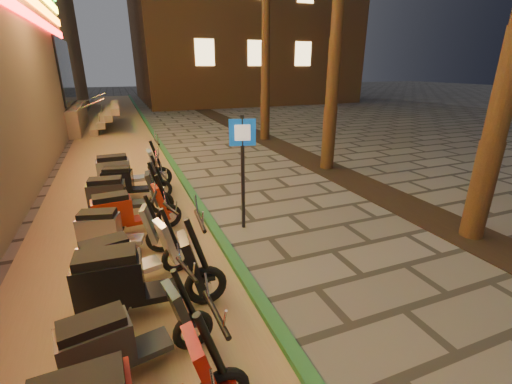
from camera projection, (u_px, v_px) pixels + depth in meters
name	position (u px, v px, depth m)	size (l,w,h in m)	color
ground	(400.00, 379.00, 3.54)	(120.00, 120.00, 0.00)	#474442
parking_strip	(117.00, 164.00, 11.36)	(3.40, 60.00, 0.01)	#8C7251
green_curb	(169.00, 158.00, 11.93)	(0.18, 60.00, 0.10)	#215A2F
planting_strip	(367.00, 187.00, 9.15)	(1.20, 40.00, 0.02)	black
pedestrian_sign	(243.00, 158.00, 6.39)	(0.48, 0.15, 2.23)	black
scooter_5	(123.00, 340.00, 3.41)	(1.56, 0.68, 1.10)	black
scooter_6	(134.00, 280.00, 4.23)	(1.85, 0.65, 1.30)	black
scooter_7	(125.00, 259.00, 4.83)	(1.59, 0.77, 1.12)	black
scooter_8	(114.00, 230.00, 5.73)	(1.52, 0.75, 1.07)	black
scooter_9	(127.00, 212.00, 6.39)	(1.62, 0.58, 1.14)	black
scooter_10	(121.00, 195.00, 7.13)	(1.70, 0.65, 1.19)	black
scooter_11	(129.00, 182.00, 8.09)	(1.57, 0.69, 1.10)	black
scooter_12	(126.00, 171.00, 8.66)	(1.82, 0.64, 1.28)	black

